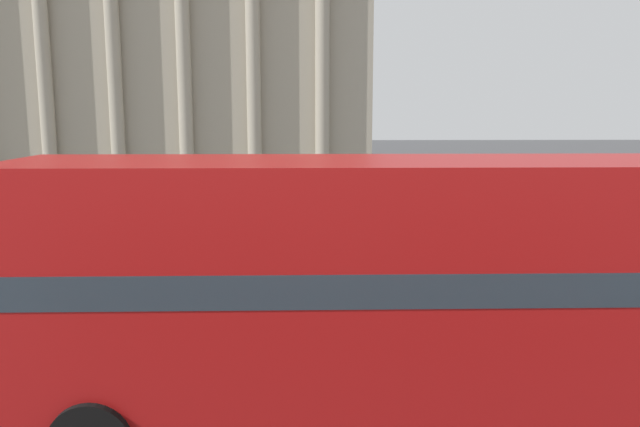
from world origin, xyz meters
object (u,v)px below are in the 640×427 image
car_white (224,209)px  traffic_light_mid (529,204)px  pedestrian_red (293,195)px  pedestrian_olive (315,205)px  double_decker_bus (400,283)px  traffic_light_near (389,244)px  car_maroon (413,216)px  pedestrian_blue (481,204)px

car_white → traffic_light_mid: bearing=58.3°
pedestrian_red → pedestrian_olive: bearing=-162.9°
double_decker_bus → pedestrian_red: (-1.88, 19.78, -1.39)m
pedestrian_olive → pedestrian_red: pedestrian_olive is taller
pedestrian_olive → traffic_light_near: bearing=-99.3°
car_white → pedestrian_red: (2.85, 2.68, 0.20)m
car_maroon → pedestrian_blue: size_ratio=2.52×
traffic_light_near → car_maroon: bearing=77.7°
car_white → car_maroon: (7.60, -2.01, 0.00)m
traffic_light_mid → pedestrian_red: (-6.83, 11.33, -1.26)m
car_white → pedestrian_red: pedestrian_red is taller
car_white → pedestrian_red: 3.92m
double_decker_bus → car_white: double_decker_bus is taller
car_maroon → car_white: bearing=58.6°
car_white → pedestrian_olive: pedestrian_olive is taller
traffic_light_near → pedestrian_red: bearing=97.3°
double_decker_bus → car_white: (-4.73, 17.09, -1.60)m
traffic_light_mid → pedestrian_red: bearing=121.1°
double_decker_bus → pedestrian_red: bearing=95.6°
pedestrian_blue → pedestrian_olive: bearing=128.1°
traffic_light_mid → car_white: bearing=138.2°
traffic_light_near → pedestrian_blue: size_ratio=2.02×
double_decker_bus → traffic_light_near: (0.26, 3.05, -0.08)m
car_maroon → pedestrian_red: pedestrian_red is taller
car_white → pedestrian_blue: pedestrian_blue is taller
car_maroon → pedestrian_blue: pedestrian_blue is taller
pedestrian_red → pedestrian_blue: 8.45m
traffic_light_mid → pedestrian_olive: size_ratio=1.95×
car_white → car_maroon: size_ratio=1.00×
pedestrian_olive → pedestrian_blue: 6.87m
double_decker_bus → pedestrian_blue: (5.93, 16.55, -1.34)m
pedestrian_olive → pedestrian_red: bearing=90.5°
traffic_light_near → car_maroon: 12.41m
pedestrian_olive → pedestrian_red: size_ratio=1.06×
double_decker_bus → pedestrian_red: 19.91m
car_maroon → pedestrian_red: bearing=28.8°
traffic_light_mid → traffic_light_near: bearing=-131.0°
traffic_light_near → car_white: (-4.99, 14.05, -1.51)m
double_decker_bus → pedestrian_blue: size_ratio=6.64×
double_decker_bus → pedestrian_olive: size_ratio=6.58×
car_maroon → pedestrian_red: 6.68m
car_maroon → pedestrian_olive: bearing=56.3°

